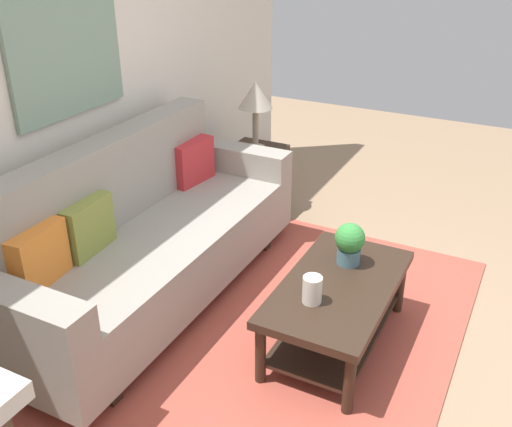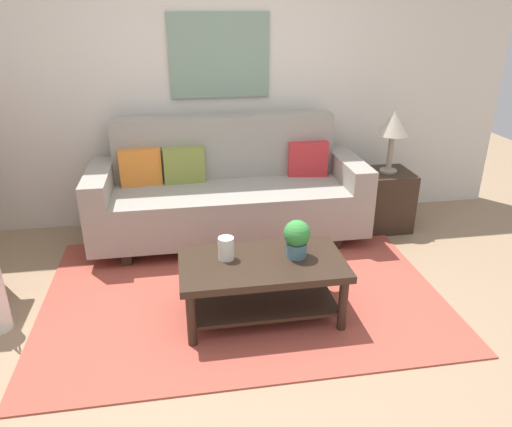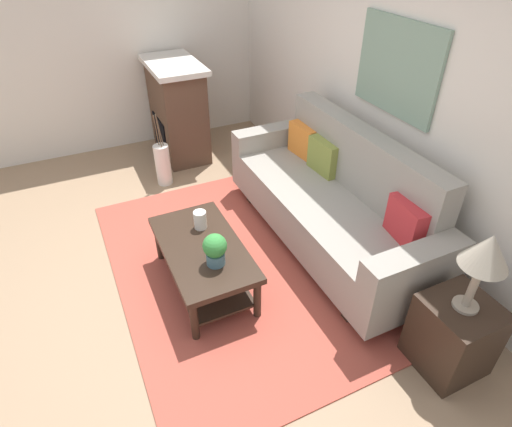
% 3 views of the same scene
% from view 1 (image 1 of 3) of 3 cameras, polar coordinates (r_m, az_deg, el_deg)
% --- Properties ---
extents(ground_plane, '(9.71, 9.71, 0.00)m').
position_cam_1_polar(ground_plane, '(3.53, 9.96, -14.08)').
color(ground_plane, '#9E7F60').
extents(wall_back, '(5.71, 0.10, 2.70)m').
position_cam_1_polar(wall_back, '(3.84, -18.30, 11.33)').
color(wall_back, silver).
rests_on(wall_back, ground_plane).
extents(area_rug, '(2.89, 2.00, 0.01)m').
position_cam_1_polar(area_rug, '(3.66, 2.36, -11.86)').
color(area_rug, '#B24C3D').
rests_on(area_rug, ground_plane).
extents(couch, '(2.40, 0.84, 1.08)m').
position_cam_1_polar(couch, '(3.85, -10.49, -2.53)').
color(couch, gray).
rests_on(couch, ground_plane).
extents(throw_pillow_orange, '(0.37, 0.16, 0.32)m').
position_cam_1_polar(throw_pillow_orange, '(3.34, -20.35, -3.91)').
color(throw_pillow_orange, orange).
rests_on(throw_pillow_orange, couch).
extents(throw_pillow_olive, '(0.37, 0.14, 0.32)m').
position_cam_1_polar(throw_pillow_olive, '(3.56, -16.06, -1.21)').
color(throw_pillow_olive, olive).
rests_on(throw_pillow_olive, couch).
extents(throw_pillow_crimson, '(0.37, 0.17, 0.32)m').
position_cam_1_polar(throw_pillow_crimson, '(4.37, -6.15, 5.03)').
color(throw_pillow_crimson, red).
rests_on(throw_pillow_crimson, couch).
extents(coffee_table, '(1.10, 0.60, 0.43)m').
position_cam_1_polar(coffee_table, '(3.46, 7.90, -8.35)').
color(coffee_table, '#332319').
rests_on(coffee_table, ground_plane).
extents(tabletop_vase, '(0.11, 0.11, 0.16)m').
position_cam_1_polar(tabletop_vase, '(3.18, 5.48, -7.37)').
color(tabletop_vase, white).
rests_on(tabletop_vase, coffee_table).
extents(potted_plant_tabletop, '(0.18, 0.18, 0.26)m').
position_cam_1_polar(potted_plant_tabletop, '(3.52, 9.07, -2.80)').
color(potted_plant_tabletop, slate).
rests_on(potted_plant_tabletop, coffee_table).
extents(side_table, '(0.44, 0.44, 0.56)m').
position_cam_1_polar(side_table, '(5.04, -0.05, 3.34)').
color(side_table, '#332319').
rests_on(side_table, ground_plane).
extents(table_lamp, '(0.28, 0.28, 0.57)m').
position_cam_1_polar(table_lamp, '(4.80, -0.05, 11.18)').
color(table_lamp, gray).
rests_on(table_lamp, side_table).
extents(framed_painting, '(0.90, 0.03, 0.73)m').
position_cam_1_polar(framed_painting, '(3.75, -17.88, 14.55)').
color(framed_painting, gray).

